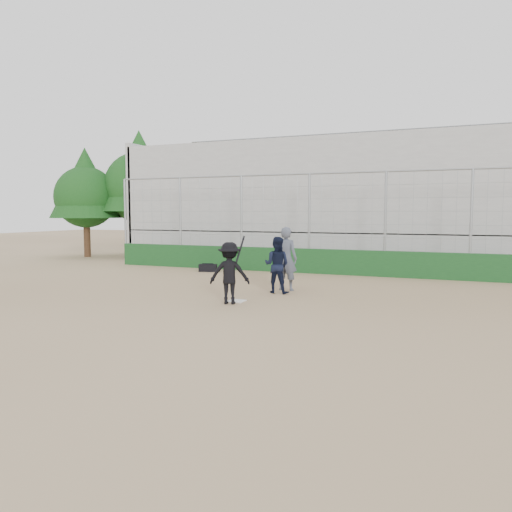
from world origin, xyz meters
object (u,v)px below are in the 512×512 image
at_px(catcher_crouched, 277,274).
at_px(umpire, 286,262).
at_px(equipment_bag, 208,268).
at_px(batter_at_plate, 230,273).

relative_size(catcher_crouched, umpire, 0.64).
xyz_separation_m(catcher_crouched, umpire, (0.07, 0.65, 0.32)).
relative_size(catcher_crouched, equipment_bag, 1.48).
xyz_separation_m(umpire, equipment_bag, (-4.64, 3.48, -0.75)).
relative_size(umpire, equipment_bag, 2.29).
relative_size(batter_at_plate, umpire, 1.01).
distance_m(catcher_crouched, equipment_bag, 6.17).
bearing_deg(batter_at_plate, equipment_bag, 122.54).
xyz_separation_m(catcher_crouched, equipment_bag, (-4.56, 4.13, -0.42)).
distance_m(batter_at_plate, catcher_crouched, 2.22).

